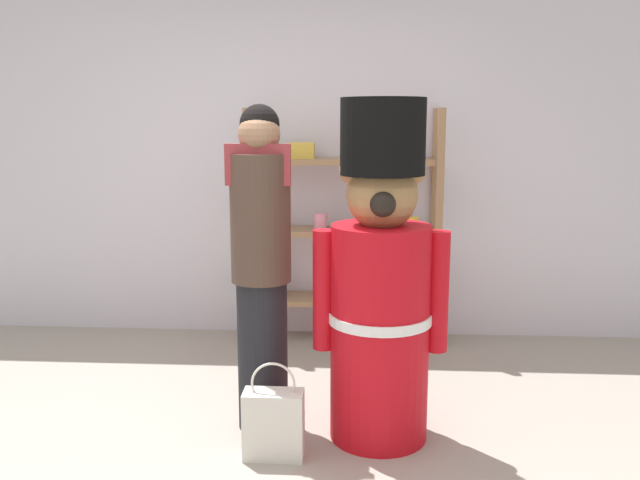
{
  "coord_description": "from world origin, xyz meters",
  "views": [
    {
      "loc": [
        0.52,
        -2.68,
        1.58
      ],
      "look_at": [
        0.32,
        0.52,
        1.0
      ],
      "focal_mm": 37.39,
      "sensor_mm": 36.0,
      "label": 1
    }
  ],
  "objects_px": {
    "merchandise_shelf": "(344,225)",
    "teddy_bear_guard": "(380,287)",
    "shopping_bag": "(274,423)",
    "person_shopper": "(261,262)"
  },
  "relations": [
    {
      "from": "merchandise_shelf",
      "to": "teddy_bear_guard",
      "type": "height_order",
      "value": "teddy_bear_guard"
    },
    {
      "from": "shopping_bag",
      "to": "merchandise_shelf",
      "type": "bearing_deg",
      "value": 80.79
    },
    {
      "from": "teddy_bear_guard",
      "to": "shopping_bag",
      "type": "distance_m",
      "value": 0.82
    },
    {
      "from": "person_shopper",
      "to": "shopping_bag",
      "type": "height_order",
      "value": "person_shopper"
    },
    {
      "from": "teddy_bear_guard",
      "to": "person_shopper",
      "type": "relative_size",
      "value": 1.02
    },
    {
      "from": "merchandise_shelf",
      "to": "shopping_bag",
      "type": "relative_size",
      "value": 3.51
    },
    {
      "from": "merchandise_shelf",
      "to": "teddy_bear_guard",
      "type": "xyz_separation_m",
      "value": [
        0.22,
        -1.5,
        -0.07
      ]
    },
    {
      "from": "teddy_bear_guard",
      "to": "person_shopper",
      "type": "bearing_deg",
      "value": 172.64
    },
    {
      "from": "merchandise_shelf",
      "to": "shopping_bag",
      "type": "bearing_deg",
      "value": -99.21
    },
    {
      "from": "merchandise_shelf",
      "to": "teddy_bear_guard",
      "type": "distance_m",
      "value": 1.52
    }
  ]
}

